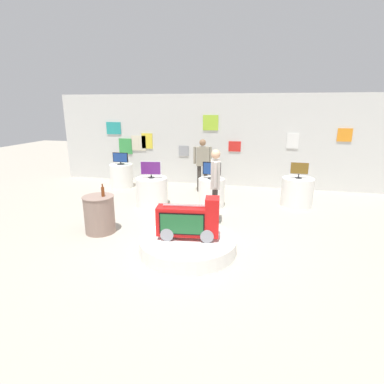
{
  "coord_description": "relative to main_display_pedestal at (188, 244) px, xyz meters",
  "views": [
    {
      "loc": [
        1.33,
        -5.55,
        2.61
      ],
      "look_at": [
        -0.03,
        0.4,
        0.88
      ],
      "focal_mm": 28.73,
      "sensor_mm": 36.0,
      "label": 1
    }
  ],
  "objects": [
    {
      "name": "display_pedestal_right_rear",
      "position": [
        -3.22,
        4.03,
        0.24
      ],
      "size": [
        0.74,
        0.74,
        0.75
      ],
      "primitive_type": "cylinder",
      "color": "white",
      "rests_on": "ground"
    },
    {
      "name": "display_pedestal_left_rear",
      "position": [
        2.2,
        3.27,
        0.24
      ],
      "size": [
        0.82,
        0.82,
        0.75
      ],
      "primitive_type": "cylinder",
      "color": "white",
      "rests_on": "ground"
    },
    {
      "name": "tv_on_left_rear",
      "position": [
        2.2,
        3.27,
        0.87
      ],
      "size": [
        0.48,
        0.18,
        0.43
      ],
      "color": "black",
      "rests_on": "display_pedestal_left_rear"
    },
    {
      "name": "tv_on_far_right",
      "position": [
        -1.59,
        2.43,
        0.87
      ],
      "size": [
        0.55,
        0.17,
        0.45
      ],
      "color": "black",
      "rests_on": "display_pedestal_far_right"
    },
    {
      "name": "display_pedestal_far_right",
      "position": [
        -1.59,
        2.43,
        0.24
      ],
      "size": [
        0.83,
        0.83,
        0.75
      ],
      "primitive_type": "cylinder",
      "color": "white",
      "rests_on": "ground"
    },
    {
      "name": "main_display_pedestal",
      "position": [
        0.0,
        0.0,
        0.0
      ],
      "size": [
        1.77,
        1.77,
        0.26
      ],
      "primitive_type": "cylinder",
      "color": "white",
      "rests_on": "ground"
    },
    {
      "name": "display_pedestal_center_rear",
      "position": [
        -0.02,
        2.7,
        0.24
      ],
      "size": [
        0.69,
        0.69,
        0.75
      ],
      "primitive_type": "cylinder",
      "color": "white",
      "rests_on": "ground"
    },
    {
      "name": "ground_plane",
      "position": [
        -0.1,
        0.52,
        -0.13
      ],
      "size": [
        30.0,
        30.0,
        0.0
      ],
      "primitive_type": "plane",
      "color": "#A8A091"
    },
    {
      "name": "tv_on_right_rear",
      "position": [
        -3.22,
        4.03,
        0.82
      ],
      "size": [
        0.53,
        0.23,
        0.38
      ],
      "color": "black",
      "rests_on": "display_pedestal_right_rear"
    },
    {
      "name": "shopper_browsing_rear",
      "position": [
        -0.53,
        4.09,
        0.82
      ],
      "size": [
        0.55,
        0.28,
        1.62
      ],
      "color": "#38332D",
      "rests_on": "ground"
    },
    {
      "name": "novelty_firetruck_tv",
      "position": [
        0.02,
        -0.0,
        0.45
      ],
      "size": [
        1.15,
        0.49,
        0.78
      ],
      "color": "gray",
      "rests_on": "main_display_pedestal"
    },
    {
      "name": "bottle_on_side_table",
      "position": [
        -1.91,
        0.47,
        0.77
      ],
      "size": [
        0.07,
        0.07,
        0.27
      ],
      "color": "brown",
      "rests_on": "side_table_round"
    },
    {
      "name": "tv_on_center_rear",
      "position": [
        -0.02,
        2.7,
        0.86
      ],
      "size": [
        0.48,
        0.21,
        0.44
      ],
      "color": "black",
      "rests_on": "display_pedestal_center_rear"
    },
    {
      "name": "side_table_round",
      "position": [
        -2.02,
        0.45,
        0.27
      ],
      "size": [
        0.65,
        0.65,
        0.79
      ],
      "color": "gray",
      "rests_on": "ground"
    },
    {
      "name": "back_wall_display",
      "position": [
        -0.12,
        5.06,
        1.35
      ],
      "size": [
        11.39,
        0.13,
        2.96
      ],
      "color": "silver",
      "rests_on": "ground"
    },
    {
      "name": "shopper_browsing_near_truck",
      "position": [
        0.27,
        1.42,
        0.87
      ],
      "size": [
        0.26,
        0.55,
        1.7
      ],
      "color": "#38332D",
      "rests_on": "ground"
    }
  ]
}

